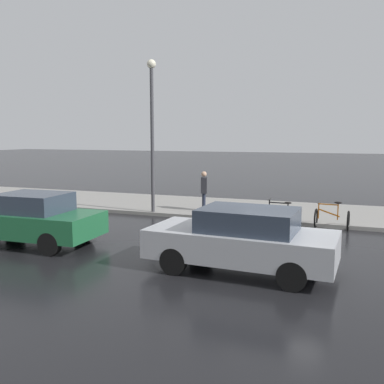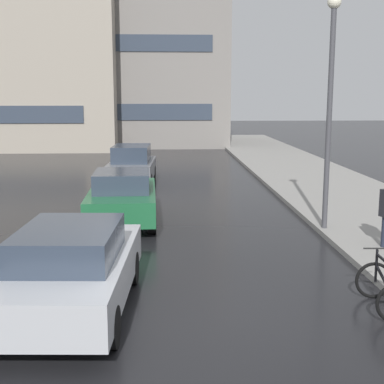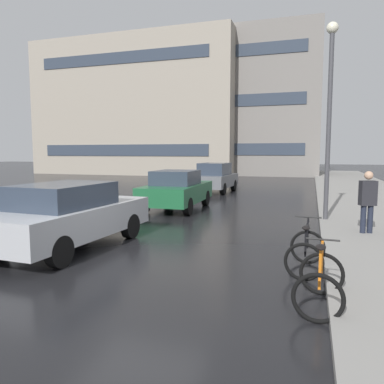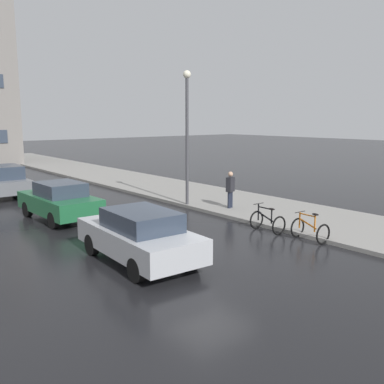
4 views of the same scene
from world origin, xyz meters
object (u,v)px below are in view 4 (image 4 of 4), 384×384
object	(u,v)px
bicycle_nearest	(310,229)
car_green	(60,201)
car_grey	(5,181)
pedestrian	(230,189)
car_silver	(139,235)
streetlamp	(187,125)
bicycle_second	(267,221)

from	to	relation	value
bicycle_nearest	car_green	world-z (taller)	car_green
car_grey	pedestrian	size ratio (longest dim) A/B	2.20
car_silver	car_green	bearing A→B (deg)	86.99
bicycle_nearest	streetlamp	bearing A→B (deg)	87.58
car_silver	streetlamp	world-z (taller)	streetlamp
car_silver	car_grey	distance (m)	13.20
bicycle_second	streetlamp	distance (m)	6.27
car_silver	pedestrian	size ratio (longest dim) A/B	2.55
bicycle_second	bicycle_nearest	bearing A→B (deg)	-82.46
car_green	pedestrian	distance (m)	7.24
streetlamp	bicycle_second	bearing A→B (deg)	-95.57
pedestrian	car_green	bearing A→B (deg)	153.39
car_silver	bicycle_second	bearing A→B (deg)	-1.78
bicycle_nearest	pedestrian	size ratio (longest dim) A/B	0.66
streetlamp	car_grey	bearing A→B (deg)	124.92
bicycle_second	streetlamp	bearing A→B (deg)	84.43
car_grey	pedestrian	world-z (taller)	pedestrian
car_grey	streetlamp	world-z (taller)	streetlamp
bicycle_nearest	car_silver	bearing A→B (deg)	161.81
bicycle_second	car_silver	bearing A→B (deg)	178.22
car_green	car_grey	size ratio (longest dim) A/B	1.10
bicycle_second	car_grey	size ratio (longest dim) A/B	0.30
car_green	streetlamp	xyz separation A→B (m)	(5.52, -1.39, 2.99)
car_green	streetlamp	size ratio (longest dim) A/B	0.69
bicycle_nearest	streetlamp	xyz separation A→B (m)	(0.29, 6.92, 3.37)
bicycle_nearest	bicycle_second	xyz separation A→B (m)	(-0.22, 1.66, -0.00)
car_silver	streetlamp	distance (m)	8.31
pedestrian	car_grey	bearing A→B (deg)	123.57
car_green	car_silver	bearing A→B (deg)	-93.01
car_silver	car_grey	world-z (taller)	car_grey
car_silver	pedestrian	bearing A→B (deg)	25.42
car_green	car_grey	xyz separation A→B (m)	(-0.14, 6.72, 0.06)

